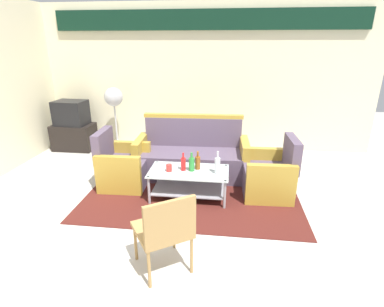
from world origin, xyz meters
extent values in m
plane|color=beige|center=(0.00, 0.00, 0.00)|extent=(14.00, 14.00, 0.00)
cube|color=beige|center=(0.00, 3.06, 1.40)|extent=(6.52, 0.12, 2.80)
cube|color=black|center=(0.00, 2.97, 2.47)|extent=(5.76, 0.08, 0.36)
cube|color=#511E19|center=(0.01, 0.93, 0.01)|extent=(3.02, 2.05, 0.01)
cube|color=#5B4C60|center=(-0.08, 1.50, 0.22)|extent=(1.62, 0.76, 0.42)
cube|color=#5B4C60|center=(-0.09, 1.82, 0.67)|extent=(1.60, 0.20, 0.48)
cube|color=#B79333|center=(0.76, 1.53, 0.32)|extent=(0.15, 0.70, 0.62)
cube|color=#B79333|center=(-0.92, 1.47, 0.32)|extent=(0.15, 0.70, 0.62)
cube|color=#B79333|center=(-0.09, 1.82, 0.94)|extent=(1.64, 0.16, 0.06)
cube|color=#5B4C60|center=(-1.06, 1.07, 0.21)|extent=(0.68, 0.62, 0.40)
cube|color=#5B4C60|center=(-1.37, 1.06, 0.64)|extent=(0.14, 0.60, 0.45)
cube|color=#B79333|center=(-1.07, 1.40, 0.30)|extent=(0.66, 0.13, 0.58)
cube|color=#B79333|center=(-1.04, 0.75, 0.30)|extent=(0.66, 0.13, 0.58)
cube|color=#5B4C60|center=(1.07, 1.02, 0.21)|extent=(0.68, 0.62, 0.40)
cube|color=#5B4C60|center=(1.38, 1.03, 0.64)|extent=(0.14, 0.60, 0.45)
cube|color=#B79333|center=(1.08, 0.69, 0.30)|extent=(0.66, 0.12, 0.58)
cube|color=#B79333|center=(1.05, 1.35, 0.30)|extent=(0.66, 0.12, 0.58)
cube|color=silver|center=(-0.03, 0.78, 0.40)|extent=(1.10, 0.60, 0.02)
cube|color=#9E9EA5|center=(-0.03, 0.78, 0.13)|extent=(1.00, 0.52, 0.02)
cylinder|color=#9E9EA5|center=(-0.54, 1.04, 0.21)|extent=(0.04, 0.04, 0.40)
cylinder|color=#9E9EA5|center=(0.48, 1.04, 0.21)|extent=(0.04, 0.04, 0.40)
cylinder|color=#9E9EA5|center=(-0.54, 0.52, 0.21)|extent=(0.04, 0.04, 0.40)
cylinder|color=#9E9EA5|center=(0.48, 0.52, 0.21)|extent=(0.04, 0.04, 0.40)
cylinder|color=red|center=(-0.11, 0.79, 0.50)|extent=(0.07, 0.07, 0.18)
cylinder|color=red|center=(-0.11, 0.79, 0.63)|extent=(0.03, 0.03, 0.08)
cylinder|color=brown|center=(0.08, 0.86, 0.50)|extent=(0.07, 0.07, 0.18)
cylinder|color=brown|center=(0.08, 0.86, 0.63)|extent=(0.03, 0.03, 0.08)
cylinder|color=#2D8C38|center=(0.01, 0.79, 0.50)|extent=(0.08, 0.08, 0.19)
cylinder|color=#2D8C38|center=(0.01, 0.79, 0.64)|extent=(0.03, 0.03, 0.08)
cylinder|color=silver|center=(0.36, 0.74, 0.52)|extent=(0.08, 0.08, 0.22)
cylinder|color=silver|center=(0.36, 0.74, 0.68)|extent=(0.03, 0.03, 0.10)
cylinder|color=red|center=(-0.30, 0.73, 0.46)|extent=(0.08, 0.08, 0.10)
cube|color=black|center=(-2.64, 2.55, 0.26)|extent=(0.80, 0.50, 0.52)
cube|color=black|center=(-2.64, 2.55, 0.76)|extent=(0.63, 0.48, 0.48)
cube|color=black|center=(-2.63, 2.77, 0.76)|extent=(0.51, 0.04, 0.36)
cylinder|color=#2D2D33|center=(-1.75, 2.60, 0.01)|extent=(0.32, 0.32, 0.03)
cylinder|color=#B2B2B7|center=(-1.75, 2.60, 0.51)|extent=(0.03, 0.03, 0.95)
sphere|color=#B2B2B7|center=(-1.75, 2.60, 1.09)|extent=(0.36, 0.36, 0.36)
cube|color=#AD844C|center=(-0.10, -0.64, 0.42)|extent=(0.67, 0.67, 0.04)
cube|color=#AD844C|center=(0.02, -0.83, 0.64)|extent=(0.42, 0.30, 0.40)
cylinder|color=#AD844C|center=(-0.39, -0.58, 0.21)|extent=(0.03, 0.03, 0.42)
cylinder|color=#AD844C|center=(-0.04, -0.35, 0.21)|extent=(0.03, 0.03, 0.42)
cylinder|color=#AD844C|center=(-0.16, -0.93, 0.21)|extent=(0.03, 0.03, 0.42)
cylinder|color=#AD844C|center=(0.19, -0.70, 0.21)|extent=(0.03, 0.03, 0.42)
camera|label=1|loc=(0.48, -3.00, 2.09)|focal=28.07mm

